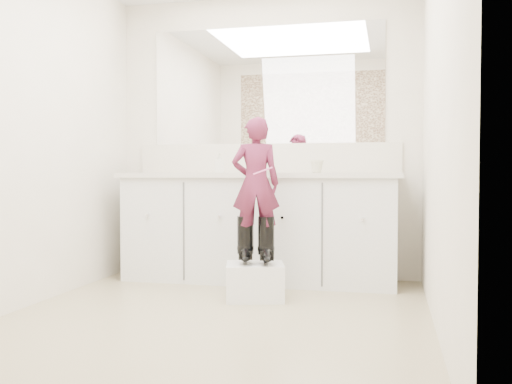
# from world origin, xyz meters

# --- Properties ---
(floor) EXTENTS (3.00, 3.00, 0.00)m
(floor) POSITION_xyz_m (0.00, 0.00, 0.00)
(floor) COLOR #978763
(floor) RESTS_ON ground
(wall_back) EXTENTS (2.60, 0.00, 2.60)m
(wall_back) POSITION_xyz_m (0.00, 1.50, 1.20)
(wall_back) COLOR beige
(wall_back) RESTS_ON floor
(wall_front) EXTENTS (2.60, 0.00, 2.60)m
(wall_front) POSITION_xyz_m (0.00, -1.50, 1.20)
(wall_front) COLOR beige
(wall_front) RESTS_ON floor
(wall_left) EXTENTS (0.00, 3.00, 3.00)m
(wall_left) POSITION_xyz_m (-1.30, 0.00, 1.20)
(wall_left) COLOR beige
(wall_left) RESTS_ON floor
(wall_right) EXTENTS (0.00, 3.00, 3.00)m
(wall_right) POSITION_xyz_m (1.30, 0.00, 1.20)
(wall_right) COLOR beige
(wall_right) RESTS_ON floor
(vanity_cabinet) EXTENTS (2.20, 0.55, 0.85)m
(vanity_cabinet) POSITION_xyz_m (0.00, 1.23, 0.42)
(vanity_cabinet) COLOR silver
(vanity_cabinet) RESTS_ON floor
(countertop) EXTENTS (2.28, 0.58, 0.04)m
(countertop) POSITION_xyz_m (0.00, 1.21, 0.87)
(countertop) COLOR beige
(countertop) RESTS_ON vanity_cabinet
(backsplash) EXTENTS (2.28, 0.03, 0.25)m
(backsplash) POSITION_xyz_m (0.00, 1.49, 1.02)
(backsplash) COLOR beige
(backsplash) RESTS_ON countertop
(mirror) EXTENTS (2.00, 0.02, 1.00)m
(mirror) POSITION_xyz_m (0.00, 1.49, 1.64)
(mirror) COLOR white
(mirror) RESTS_ON wall_back
(faucet) EXTENTS (0.08, 0.08, 0.10)m
(faucet) POSITION_xyz_m (0.00, 1.38, 0.94)
(faucet) COLOR silver
(faucet) RESTS_ON countertop
(cup) EXTENTS (0.14, 0.14, 0.10)m
(cup) POSITION_xyz_m (0.47, 1.25, 0.94)
(cup) COLOR #C0B99A
(cup) RESTS_ON countertop
(soap_bottle) EXTENTS (0.09, 0.09, 0.16)m
(soap_bottle) POSITION_xyz_m (-0.34, 1.25, 0.97)
(soap_bottle) COLOR beige
(soap_bottle) RESTS_ON countertop
(step_stool) EXTENTS (0.47, 0.42, 0.25)m
(step_stool) POSITION_xyz_m (0.13, 0.56, 0.13)
(step_stool) COLOR white
(step_stool) RESTS_ON floor
(boot_left) EXTENTS (0.17, 0.24, 0.33)m
(boot_left) POSITION_xyz_m (0.05, 0.58, 0.42)
(boot_left) COLOR black
(boot_left) RESTS_ON step_stool
(boot_right) EXTENTS (0.17, 0.24, 0.33)m
(boot_right) POSITION_xyz_m (0.20, 0.58, 0.42)
(boot_right) COLOR black
(boot_right) RESTS_ON step_stool
(toddler) EXTENTS (0.38, 0.30, 0.92)m
(toddler) POSITION_xyz_m (0.13, 0.58, 0.82)
(toddler) COLOR #9C305A
(toddler) RESTS_ON step_stool
(toothbrush) EXTENTS (0.13, 0.05, 0.06)m
(toothbrush) POSITION_xyz_m (0.20, 0.50, 0.90)
(toothbrush) COLOR #E85A9E
(toothbrush) RESTS_ON toddler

